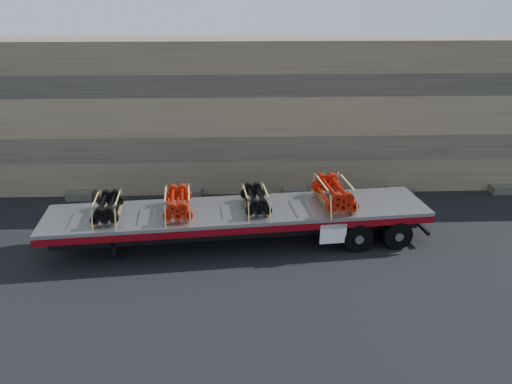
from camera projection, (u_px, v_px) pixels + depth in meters
ground at (256, 242)px, 19.11m from camera, size 120.00×120.00×0.00m
rock_wall at (251, 114)px, 23.86m from camera, size 44.00×3.00×7.00m
trailer at (239, 226)px, 18.81m from camera, size 14.35×4.10×1.41m
bundle_front at (108, 208)px, 17.83m from camera, size 1.12×1.96×0.67m
bundle_midfront at (178, 203)px, 18.13m from camera, size 1.22×2.14×0.73m
bundle_midrear at (255, 200)px, 18.51m from camera, size 1.12×1.95×0.66m
bundle_rear at (334, 193)px, 18.86m from camera, size 1.41×2.46×0.84m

